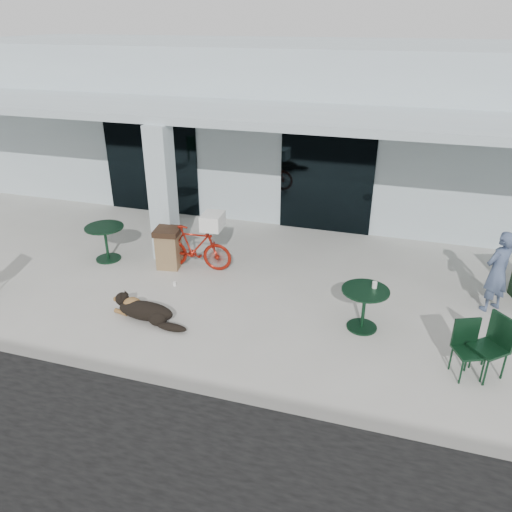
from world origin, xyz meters
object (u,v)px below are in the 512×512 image
(cafe_table_near, at_px, (106,243))
(person, at_px, (498,272))
(bicycle, at_px, (195,248))
(cafe_table_far, at_px, (364,309))
(cafe_chair_far_b, at_px, (489,348))
(dog, at_px, (146,310))
(trash_receptacle, at_px, (169,248))
(cafe_chair_far_a, at_px, (469,351))

(cafe_table_near, bearing_deg, person, 1.67)
(bicycle, xyz_separation_m, cafe_table_far, (3.90, -1.34, -0.11))
(cafe_table_near, relative_size, cafe_chair_far_b, 0.85)
(cafe_table_far, height_order, person, person)
(dog, relative_size, cafe_table_far, 1.48)
(dog, relative_size, cafe_chair_far_b, 1.21)
(cafe_chair_far_b, height_order, trash_receptacle, cafe_chair_far_b)
(cafe_table_far, relative_size, person, 0.52)
(bicycle, xyz_separation_m, cafe_chair_far_a, (5.62, -2.24, -0.03))
(cafe_table_near, relative_size, trash_receptacle, 0.95)
(bicycle, distance_m, dog, 2.28)
(bicycle, bearing_deg, cafe_table_far, -112.71)
(trash_receptacle, bearing_deg, cafe_table_near, -176.92)
(trash_receptacle, bearing_deg, person, 1.35)
(cafe_chair_far_a, xyz_separation_m, cafe_chair_far_b, (0.28, 0.11, 0.05))
(cafe_chair_far_b, bearing_deg, cafe_table_near, -145.21)
(cafe_chair_far_a, bearing_deg, bicycle, 134.79)
(cafe_chair_far_a, bearing_deg, dog, 156.72)
(dog, bearing_deg, cafe_chair_far_b, 12.61)
(cafe_chair_far_a, bearing_deg, person, 51.66)
(dog, relative_size, cafe_table_near, 1.43)
(cafe_chair_far_a, bearing_deg, trash_receptacle, 137.53)
(dog, bearing_deg, cafe_table_near, 146.92)
(cafe_table_far, xyz_separation_m, cafe_chair_far_b, (2.00, -0.79, 0.12))
(cafe_chair_far_a, bearing_deg, cafe_table_near, 141.72)
(cafe_chair_far_a, distance_m, trash_receptacle, 6.58)
(bicycle, relative_size, dog, 1.33)
(cafe_chair_far_a, relative_size, trash_receptacle, 1.02)
(cafe_table_far, height_order, cafe_chair_far_b, cafe_chair_far_b)
(cafe_chair_far_b, height_order, person, person)
(cafe_chair_far_a, relative_size, person, 0.58)
(cafe_chair_far_a, distance_m, person, 2.40)
(cafe_chair_far_a, relative_size, cafe_chair_far_b, 0.91)
(cafe_table_far, bearing_deg, cafe_chair_far_a, -27.47)
(cafe_table_far, xyz_separation_m, person, (2.33, 1.40, 0.42))
(cafe_chair_far_b, distance_m, trash_receptacle, 6.81)
(cafe_chair_far_a, height_order, trash_receptacle, cafe_chair_far_a)
(cafe_table_near, distance_m, cafe_chair_far_a, 8.05)
(person, height_order, trash_receptacle, person)
(cafe_table_far, distance_m, person, 2.75)
(cafe_table_far, distance_m, cafe_chair_far_a, 1.94)
(dog, distance_m, cafe_chair_far_b, 5.96)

